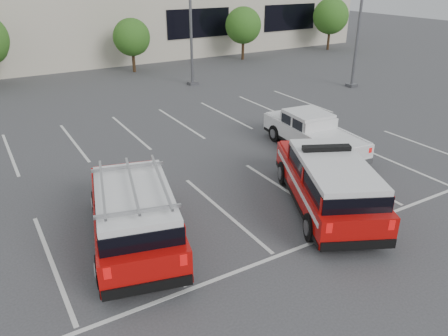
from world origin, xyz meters
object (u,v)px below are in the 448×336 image
object	(u,v)px
fire_chief_suv	(328,186)
tree_far_right	(331,17)
convention_building	(36,2)
light_pole_mid	(190,5)
ladder_suv	(135,217)
tree_mid_right	(133,38)
light_pole_right	(361,5)
tree_right	(244,27)
white_pickup	(312,136)

from	to	relation	value
fire_chief_suv	tree_far_right	bearing A→B (deg)	72.59
convention_building	tree_far_right	bearing A→B (deg)	-21.51
convention_building	light_pole_mid	bearing A→B (deg)	-66.74
fire_chief_suv	ladder_suv	xyz separation A→B (m)	(-6.08, 1.30, 0.03)
tree_mid_right	ladder_suv	xyz separation A→B (m)	(-8.17, -22.30, -1.63)
light_pole_mid	ladder_suv	distance (m)	19.60
fire_chief_suv	light_pole_right	bearing A→B (deg)	67.33
tree_far_right	fire_chief_suv	bearing A→B (deg)	-133.11
tree_far_right	light_pole_mid	distance (m)	19.19
tree_mid_right	convention_building	bearing A→B (deg)	116.57
tree_far_right	light_pole_mid	world-z (taller)	light_pole_mid
tree_right	tree_far_right	distance (m)	10.00
light_pole_mid	fire_chief_suv	world-z (taller)	light_pole_mid
tree_far_right	ladder_suv	size ratio (longest dim) A/B	0.82
tree_mid_right	light_pole_mid	bearing A→B (deg)	-72.48
light_pole_mid	white_pickup	size ratio (longest dim) A/B	1.87
tree_right	tree_far_right	world-z (taller)	tree_far_right
convention_building	tree_right	world-z (taller)	convention_building
tree_mid_right	tree_right	size ratio (longest dim) A/B	0.90
tree_right	fire_chief_suv	distance (m)	26.58
convention_building	tree_mid_right	distance (m)	11.20
tree_right	white_pickup	world-z (taller)	tree_right
tree_far_right	white_pickup	distance (m)	27.32
white_pickup	tree_far_right	bearing A→B (deg)	51.01
fire_chief_suv	white_pickup	xyz separation A→B (m)	(3.02, 4.17, -0.19)
tree_mid_right	white_pickup	world-z (taller)	tree_mid_right
convention_building	light_pole_mid	xyz separation A→B (m)	(6.82, -15.86, 0.47)
tree_mid_right	white_pickup	bearing A→B (deg)	-87.24
tree_mid_right	light_pole_right	bearing A→B (deg)	-47.83
convention_building	tree_far_right	world-z (taller)	convention_building
convention_building	ladder_suv	distance (m)	32.51
convention_building	white_pickup	distance (m)	30.10
convention_building	light_pole_right	xyz separation A→B (m)	(15.82, -21.86, 0.47)
light_pole_mid	fire_chief_suv	size ratio (longest dim) A/B	1.66
light_pole_right	convention_building	bearing A→B (deg)	125.89
convention_building	white_pickup	xyz separation A→B (m)	(5.84, -29.25, -4.07)
convention_building	tree_right	distance (m)	17.96
convention_building	tree_right	xyz separation A→B (m)	(14.91, -9.82, -1.95)
convention_building	ladder_suv	xyz separation A→B (m)	(-3.26, -32.12, -3.85)
tree_right	ladder_suv	xyz separation A→B (m)	(-18.17, -22.30, -1.90)
convention_building	tree_mid_right	xyz separation A→B (m)	(4.91, -9.82, -2.22)
tree_right	light_pole_right	distance (m)	12.32
light_pole_right	white_pickup	world-z (taller)	light_pole_right
light_pole_right	fire_chief_suv	distance (m)	17.92
tree_mid_right	tree_far_right	bearing A→B (deg)	0.00
tree_mid_right	light_pole_mid	xyz separation A→B (m)	(1.91, -6.05, 2.68)
tree_mid_right	white_pickup	distance (m)	19.54
convention_building	tree_right	bearing A→B (deg)	-33.37
convention_building	light_pole_right	world-z (taller)	convention_building
tree_right	light_pole_right	bearing A→B (deg)	-85.69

